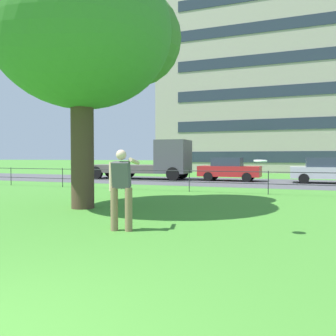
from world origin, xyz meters
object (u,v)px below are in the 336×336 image
car_silver_far_left (325,170)px  flatbed_truck_far_right (154,162)px  frisbee (260,161)px  person_thrower (121,187)px  apartment_building_background (316,81)px  tree_large_lawn (94,38)px  car_red_right (229,169)px

car_silver_far_left → flatbed_truck_far_right: bearing=-179.9°
flatbed_truck_far_right → car_silver_far_left: bearing=0.1°
car_silver_far_left → frisbee: bearing=-99.3°
person_thrower → frisbee: (2.82, 0.63, 0.56)m
person_thrower → flatbed_truck_far_right: (-5.80, 15.88, 0.28)m
apartment_building_background → tree_large_lawn: bearing=-105.2°
tree_large_lawn → frisbee: bearing=-23.8°
person_thrower → frisbee: bearing=12.5°
flatbed_truck_far_right → car_silver_far_left: flatbed_truck_far_right is taller
frisbee → flatbed_truck_far_right: size_ratio=0.05×
tree_large_lawn → frisbee: 6.99m
apartment_building_background → flatbed_truck_far_right: bearing=-123.4°
person_thrower → car_red_right: bearing=91.7°
car_red_right → person_thrower: bearing=-88.3°
frisbee → car_silver_far_left: bearing=80.7°
person_thrower → tree_large_lawn: bearing=130.2°
flatbed_truck_far_right → tree_large_lawn: bearing=-75.7°
person_thrower → flatbed_truck_far_right: 16.91m
frisbee → apartment_building_background: size_ratio=0.01×
tree_large_lawn → car_red_right: 14.00m
flatbed_truck_far_right → apartment_building_background: 22.61m
tree_large_lawn → flatbed_truck_far_right: bearing=104.3°
car_red_right → apartment_building_background: apartment_building_background is taller
flatbed_truck_far_right → car_red_right: bearing=1.9°
tree_large_lawn → apartment_building_background: size_ratio=0.24×
car_silver_far_left → car_red_right: bearing=178.5°
car_silver_far_left → apartment_building_background: size_ratio=0.12×
tree_large_lawn → apartment_building_background: bearing=74.8°
flatbed_truck_far_right → car_silver_far_left: 11.12m
apartment_building_background → frisbee: bearing=-95.1°
frisbee → car_silver_far_left: car_silver_far_left is taller
person_thrower → car_red_right: size_ratio=0.43×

